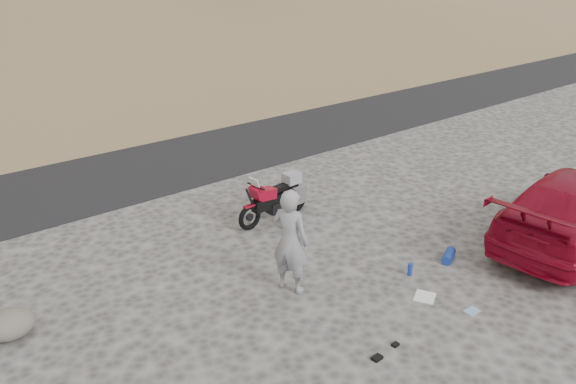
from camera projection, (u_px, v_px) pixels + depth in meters
name	position (u px, v px, depth m)	size (l,w,h in m)	color
ground	(320.00, 286.00, 10.23)	(140.00, 140.00, 0.00)	#3F3C3A
road	(118.00, 158.00, 16.67)	(120.00, 7.00, 0.05)	black
motorcycle	(277.00, 198.00, 12.63)	(2.01, 0.66, 1.20)	black
man	(290.00, 288.00, 10.15)	(0.71, 0.47, 1.94)	gray
red_car	(575.00, 240.00, 11.87)	(2.12, 5.21, 1.51)	maroon
small_rock	(10.00, 324.00, 8.80)	(0.95, 0.91, 0.45)	#504D44
gear_white_cloth	(425.00, 297.00, 9.89)	(0.39, 0.34, 0.01)	white
gear_blue_mat	(449.00, 256.00, 11.06)	(0.19, 0.19, 0.48)	navy
gear_bottle	(410.00, 269.00, 10.53)	(0.09, 0.09, 0.24)	navy
gear_funnel	(518.00, 247.00, 11.39)	(0.15, 0.15, 0.19)	#B4220C
gear_glove_a	(377.00, 358.00, 8.37)	(0.16, 0.11, 0.05)	black
gear_glove_b	(395.00, 345.00, 8.66)	(0.12, 0.09, 0.04)	black
gear_blue_cloth	(472.00, 311.00, 9.51)	(0.26, 0.19, 0.01)	#809FC6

